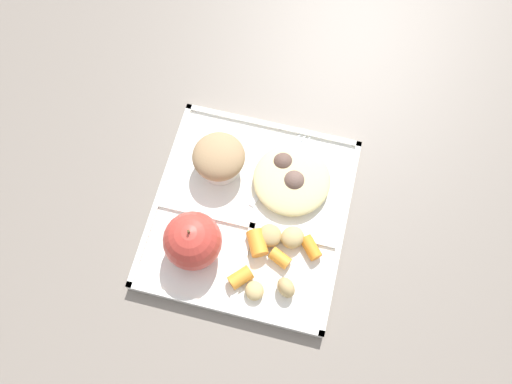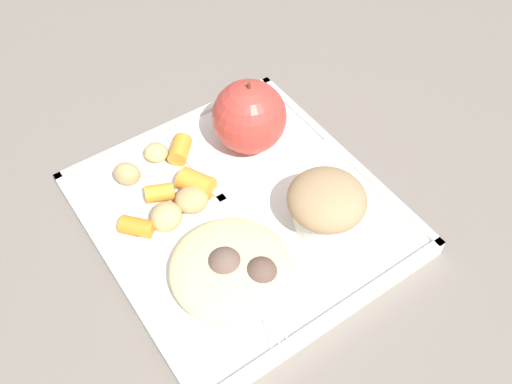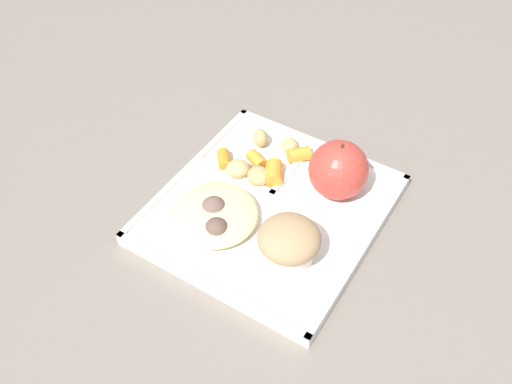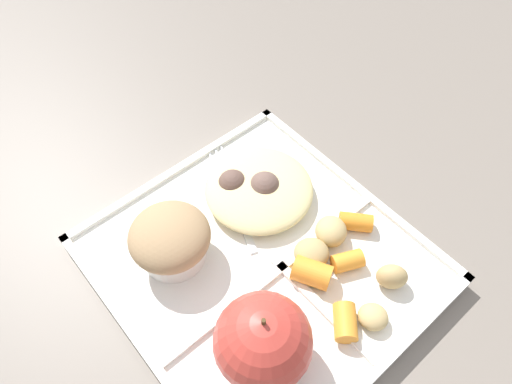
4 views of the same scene
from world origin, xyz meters
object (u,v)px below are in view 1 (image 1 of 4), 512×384
Objects in this scene: green_apple at (193,241)px; plastic_fork at (285,162)px; bran_muffin at (219,158)px; lunch_tray at (250,213)px.

green_apple reaches higher than plastic_fork.
bran_muffin is 0.11m from plastic_fork.
plastic_fork is (0.17, -0.10, -0.04)m from green_apple.
green_apple is 0.20m from plastic_fork.
bran_muffin is at bearing 45.69° from lunch_tray.
plastic_fork is at bearing -72.05° from bran_muffin.
lunch_tray is at bearing -134.31° from bran_muffin.
lunch_tray is at bearing 160.45° from plastic_fork.
green_apple reaches higher than bran_muffin.
plastic_fork is at bearing -29.93° from green_apple.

